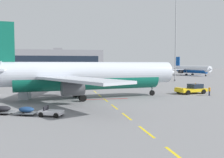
# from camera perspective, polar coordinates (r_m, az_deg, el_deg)

# --- Properties ---
(ground) EXTENTS (400.00, 400.00, 0.00)m
(ground) POSITION_cam_1_polar(r_m,az_deg,el_deg) (66.94, 14.31, -1.71)
(ground) COLOR slate
(apron_paint_markings) EXTENTS (8.00, 93.30, 0.01)m
(apron_paint_markings) POSITION_cam_1_polar(r_m,az_deg,el_deg) (57.07, -4.29, -2.49)
(apron_paint_markings) COLOR yellow
(apron_paint_markings) RESTS_ON ground
(airliner_foreground) EXTENTS (34.78, 34.25, 12.20)m
(airliner_foreground) POSITION_cam_1_polar(r_m,az_deg,el_deg) (43.12, -5.65, 0.81)
(airliner_foreground) COLOR silver
(airliner_foreground) RESTS_ON ground
(pushback_tug) EXTENTS (6.46, 4.13, 2.08)m
(pushback_tug) POSITION_cam_1_polar(r_m,az_deg,el_deg) (53.03, 17.37, -2.13)
(pushback_tug) COLOR yellow
(pushback_tug) RESTS_ON ground
(airliner_mid_left) EXTENTS (25.89, 26.52, 9.38)m
(airliner_mid_left) POSITION_cam_1_polar(r_m,az_deg,el_deg) (131.98, 17.21, 2.10)
(airliner_mid_left) COLOR silver
(airliner_mid_left) RESTS_ON ground
(baggage_train) EXTENTS (11.17, 6.14, 1.14)m
(baggage_train) POSITION_cam_1_polar(r_m,az_deg,el_deg) (32.08, -20.81, -6.49)
(baggage_train) COLOR silver
(baggage_train) RESTS_ON ground
(ground_crew_worker) EXTENTS (0.35, 0.64, 1.67)m
(ground_crew_worker) POSITION_cam_1_polar(r_m,az_deg,el_deg) (50.63, 20.87, -2.41)
(ground_crew_worker) COLOR #191E38
(ground_crew_worker) RESTS_ON ground
(uld_cargo_container) EXTENTS (1.94, 1.91, 1.60)m
(uld_cargo_container) POSITION_cam_1_polar(r_m,az_deg,el_deg) (44.67, -18.85, -3.33)
(uld_cargo_container) COLOR #B7BCC6
(uld_cargo_container) RESTS_ON ground
(apron_light_mast_far) EXTENTS (1.80, 1.80, 30.29)m
(apron_light_mast_far) POSITION_cam_1_polar(r_m,az_deg,el_deg) (88.78, 14.02, 11.47)
(apron_light_mast_far) COLOR slate
(apron_light_mast_far) RESTS_ON ground
(terminal_satellite) EXTENTS (85.18, 22.49, 16.40)m
(terminal_satellite) POSITION_cam_1_polar(r_m,az_deg,el_deg) (180.86, -16.01, 3.85)
(terminal_satellite) COLOR gray
(terminal_satellite) RESTS_ON ground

